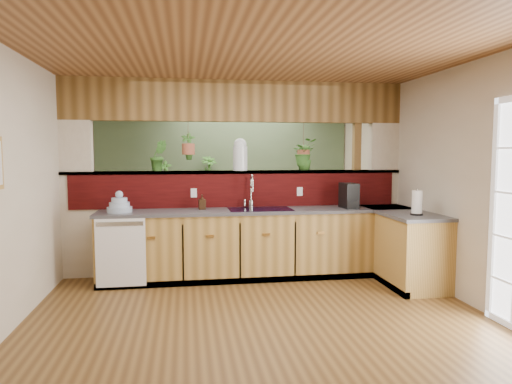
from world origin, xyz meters
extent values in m
cube|color=brown|center=(0.00, 0.00, 0.00)|extent=(4.60, 7.00, 0.01)
cube|color=brown|center=(0.00, 0.00, 2.60)|extent=(4.60, 7.00, 0.01)
cube|color=beige|center=(0.00, 3.50, 1.30)|extent=(4.60, 0.02, 2.60)
cube|color=beige|center=(0.00, -3.50, 1.30)|extent=(4.60, 0.02, 2.60)
cube|color=beige|center=(-2.30, 0.00, 1.30)|extent=(0.02, 7.00, 2.60)
cube|color=beige|center=(2.30, 0.00, 1.30)|extent=(0.02, 7.00, 2.60)
cube|color=beige|center=(0.00, 1.35, 0.68)|extent=(4.60, 0.15, 1.35)
cube|color=#380707|center=(0.00, 1.27, 1.12)|extent=(4.40, 0.02, 0.45)
cube|color=brown|center=(0.00, 1.35, 1.37)|extent=(4.60, 0.21, 0.04)
cube|color=brown|center=(0.00, 1.35, 2.33)|extent=(4.60, 0.15, 0.55)
cube|color=beige|center=(-2.10, 1.35, 1.70)|extent=(0.40, 0.15, 0.70)
cube|color=beige|center=(2.10, 1.35, 1.70)|extent=(0.40, 0.15, 0.70)
cube|color=brown|center=(1.70, 1.35, 1.30)|extent=(0.10, 0.10, 2.60)
cube|color=brown|center=(0.00, 1.35, 1.37)|extent=(4.60, 0.21, 0.04)
cube|color=brown|center=(0.00, 1.35, 2.33)|extent=(4.60, 0.15, 0.55)
cube|color=#4D6444|center=(0.00, 3.48, 1.30)|extent=(4.55, 0.02, 2.55)
cube|color=olive|center=(0.25, 0.98, 0.43)|extent=(4.10, 0.60, 0.86)
cube|color=#414145|center=(0.25, 0.98, 0.88)|extent=(4.14, 0.64, 0.04)
cube|color=olive|center=(2.00, 0.54, 0.43)|extent=(0.60, 1.48, 0.86)
cube|color=#414145|center=(2.00, 0.54, 0.88)|extent=(0.64, 1.52, 0.04)
cube|color=olive|center=(2.00, 0.98, 0.43)|extent=(0.60, 0.60, 0.86)
cube|color=#414145|center=(2.00, 0.98, 0.88)|extent=(0.64, 0.64, 0.04)
cube|color=black|center=(0.25, 0.71, 0.04)|extent=(4.10, 0.06, 0.08)
cube|color=black|center=(1.73, 0.54, 0.04)|extent=(0.06, 1.48, 0.08)
cube|color=white|center=(-1.48, 0.66, 0.45)|extent=(0.58, 0.02, 0.82)
cube|color=#B7B7B2|center=(-1.48, 0.65, 0.80)|extent=(0.54, 0.01, 0.05)
cube|color=black|center=(0.25, 0.98, 0.89)|extent=(0.82, 0.50, 0.03)
cube|color=black|center=(0.06, 0.98, 0.80)|extent=(0.34, 0.40, 0.16)
cube|color=black|center=(0.44, 0.98, 0.80)|extent=(0.34, 0.40, 0.16)
cylinder|color=#B7B7B2|center=(0.16, 1.18, 0.95)|extent=(0.07, 0.07, 0.10)
cylinder|color=#B7B7B2|center=(0.16, 1.18, 1.12)|extent=(0.02, 0.02, 0.27)
torus|color=#B7B7B2|center=(0.16, 1.11, 1.25)|extent=(0.19, 0.08, 0.19)
cylinder|color=#B7B7B2|center=(0.16, 1.02, 1.19)|extent=(0.02, 0.02, 0.11)
cylinder|color=#B7B7B2|center=(0.07, 1.18, 0.97)|extent=(0.03, 0.03, 0.10)
cylinder|color=#A0B4CF|center=(-1.52, 0.94, 0.93)|extent=(0.31, 0.31, 0.07)
cylinder|color=#A0B4CF|center=(-1.52, 0.94, 1.00)|extent=(0.25, 0.25, 0.06)
cylinder|color=#A0B4CF|center=(-1.52, 0.94, 1.05)|extent=(0.19, 0.19, 0.06)
sphere|color=#A0B4CF|center=(-1.52, 0.94, 1.12)|extent=(0.10, 0.10, 0.10)
imported|color=#362213|center=(-0.50, 1.07, 1.00)|extent=(0.10, 0.10, 0.20)
cube|color=black|center=(1.44, 0.92, 1.07)|extent=(0.18, 0.29, 0.33)
cube|color=black|center=(1.44, 0.82, 0.96)|extent=(0.16, 0.11, 0.11)
cylinder|color=silver|center=(1.44, 0.86, 1.00)|extent=(0.09, 0.09, 0.09)
cylinder|color=black|center=(1.99, 0.15, 0.91)|extent=(0.14, 0.14, 0.02)
cylinder|color=#B7B7B2|center=(1.99, 0.15, 1.06)|extent=(0.02, 0.02, 0.31)
cylinder|color=white|center=(1.99, 0.15, 1.06)|extent=(0.12, 0.12, 0.27)
cylinder|color=silver|center=(0.03, 1.35, 1.55)|extent=(0.20, 0.20, 0.33)
sphere|color=silver|center=(0.03, 1.35, 1.74)|extent=(0.18, 0.18, 0.18)
imported|color=#326723|center=(-1.06, 1.35, 1.60)|extent=(0.26, 0.23, 0.41)
imported|color=#326723|center=(0.94, 1.35, 1.57)|extent=(0.21, 0.21, 0.36)
cylinder|color=brown|center=(-0.66, 1.35, 1.90)|extent=(0.01, 0.01, 0.31)
cylinder|color=#964F36|center=(-0.66, 1.35, 1.68)|extent=(0.17, 0.17, 0.15)
imported|color=#326723|center=(-0.66, 1.35, 1.91)|extent=(0.21, 0.16, 0.37)
cylinder|color=brown|center=(0.92, 1.35, 1.86)|extent=(0.01, 0.01, 0.39)
cylinder|color=#964F36|center=(0.92, 1.35, 1.60)|extent=(0.17, 0.17, 0.15)
imported|color=#326723|center=(0.92, 1.35, 1.83)|extent=(0.40, 0.37, 0.37)
cube|color=black|center=(-0.62, 3.25, 0.50)|extent=(1.66, 0.55, 1.09)
imported|color=#326723|center=(-1.06, 3.25, 1.27)|extent=(0.25, 0.18, 0.45)
imported|color=#326723|center=(-0.30, 3.25, 1.31)|extent=(0.38, 0.38, 0.53)
imported|color=#326723|center=(0.83, 2.41, 0.35)|extent=(0.66, 0.58, 0.69)
camera|label=1|loc=(-0.71, -4.84, 1.64)|focal=32.00mm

